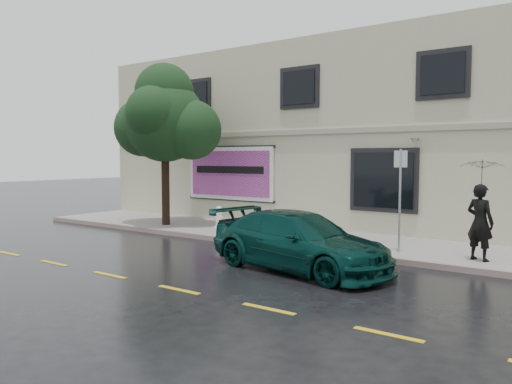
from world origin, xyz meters
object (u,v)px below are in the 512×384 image
Objects in this scene: pedestrian at (480,222)px; street_tree at (165,122)px; fire_hydrant at (219,217)px; car at (299,241)px.

pedestrian is 0.35× the size of street_tree.
pedestrian is 2.39× the size of fire_hydrant.
car is at bearing -21.82° from street_tree.
pedestrian reaches higher than car.
street_tree is at bearing -177.10° from fire_hydrant.
pedestrian is at bearing -40.09° from car.
car is 0.88× the size of street_tree.
street_tree reaches higher than pedestrian.
fire_hydrant is at bearing 17.73° from pedestrian.
pedestrian is at bearing -0.83° from street_tree.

